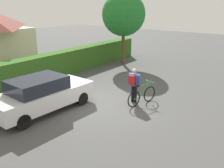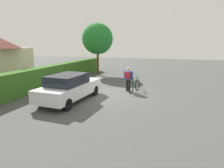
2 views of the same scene
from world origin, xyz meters
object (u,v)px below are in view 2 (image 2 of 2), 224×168
Objects in this scene: tree_kerbside at (98,39)px; bicycle at (134,86)px; person_rider at (128,77)px; parked_car_near at (70,87)px.

bicycle is at bearing -139.69° from tree_kerbside.
bicycle is 8.32m from tree_kerbside.
person_rider is at bearing 94.21° from bicycle.
parked_car_near reaches higher than bicycle.
person_rider is at bearing -39.66° from parked_car_near.
bicycle is 1.07× the size of person_rider.
tree_kerbside is at bearing 12.32° from parked_car_near.
person_rider is (3.12, -2.59, 0.19)m from parked_car_near.
parked_car_near is at bearing 136.34° from bicycle.
tree_kerbside reaches higher than person_rider.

